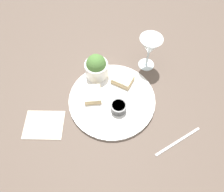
# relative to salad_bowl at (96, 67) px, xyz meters

# --- Properties ---
(ground_plane) EXTENTS (4.00, 4.00, 0.00)m
(ground_plane) POSITION_rel_salad_bowl_xyz_m (0.13, 0.00, -0.06)
(ground_plane) COLOR brown
(dinner_plate) EXTENTS (0.33, 0.33, 0.01)m
(dinner_plate) POSITION_rel_salad_bowl_xyz_m (0.13, 0.00, -0.05)
(dinner_plate) COLOR white
(dinner_plate) RESTS_ON ground_plane
(salad_bowl) EXTENTS (0.09, 0.09, 0.10)m
(salad_bowl) POSITION_rel_salad_bowl_xyz_m (0.00, 0.00, 0.00)
(salad_bowl) COLOR white
(salad_bowl) RESTS_ON dinner_plate
(sauce_ramekin) EXTENTS (0.06, 0.06, 0.03)m
(sauce_ramekin) POSITION_rel_salad_bowl_xyz_m (0.18, 0.00, -0.03)
(sauce_ramekin) COLOR #4C4C4C
(sauce_ramekin) RESTS_ON dinner_plate
(cheese_toast_near) EXTENTS (0.10, 0.09, 0.03)m
(cheese_toast_near) POSITION_rel_salad_bowl_xyz_m (0.09, -0.06, -0.03)
(cheese_toast_near) COLOR #D1B27F
(cheese_toast_near) RESTS_ON dinner_plate
(cheese_toast_far) EXTENTS (0.10, 0.09, 0.03)m
(cheese_toast_far) POSITION_rel_salad_bowl_xyz_m (0.08, 0.08, -0.03)
(cheese_toast_far) COLOR #D1B27F
(cheese_toast_far) RESTS_ON dinner_plate
(wine_glass) EXTENTS (0.09, 0.09, 0.15)m
(wine_glass) POSITION_rel_salad_bowl_xyz_m (0.04, 0.21, 0.05)
(wine_glass) COLOR silver
(wine_glass) RESTS_ON ground_plane
(napkin) EXTENTS (0.16, 0.18, 0.01)m
(napkin) POSITION_rel_salad_bowl_xyz_m (0.11, -0.26, -0.06)
(napkin) COLOR beige
(napkin) RESTS_ON ground_plane
(fork) EXTENTS (0.02, 0.19, 0.01)m
(fork) POSITION_rel_salad_bowl_xyz_m (0.38, 0.13, -0.06)
(fork) COLOR silver
(fork) RESTS_ON ground_plane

